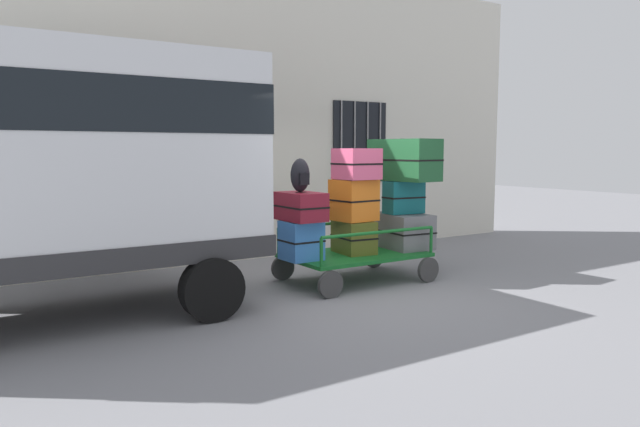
# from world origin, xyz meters

# --- Properties ---
(ground_plane) EXTENTS (40.00, 40.00, 0.00)m
(ground_plane) POSITION_xyz_m (0.00, 0.00, 0.00)
(ground_plane) COLOR gray
(building_wall) EXTENTS (12.00, 0.38, 5.00)m
(building_wall) POSITION_xyz_m (0.00, 2.66, 2.50)
(building_wall) COLOR silver
(building_wall) RESTS_ON ground
(van) EXTENTS (4.29, 2.00, 2.93)m
(van) POSITION_xyz_m (-3.40, 0.38, 1.79)
(van) COLOR silver
(van) RESTS_ON ground
(luggage_cart) EXTENTS (2.01, 1.29, 0.40)m
(luggage_cart) POSITION_xyz_m (0.42, 0.19, 0.33)
(luggage_cart) COLOR #146023
(luggage_cart) RESTS_ON ground
(cart_railing) EXTENTS (1.90, 1.15, 0.39)m
(cart_railing) POSITION_xyz_m (0.42, 0.19, 0.72)
(cart_railing) COLOR #146023
(cart_railing) RESTS_ON luggage_cart
(suitcase_left_bottom) EXTENTS (0.49, 0.47, 0.52)m
(suitcase_left_bottom) POSITION_xyz_m (-0.47, 0.19, 0.66)
(suitcase_left_bottom) COLOR #3372C6
(suitcase_left_bottom) RESTS_ON luggage_cart
(suitcase_left_middle) EXTENTS (0.47, 0.70, 0.38)m
(suitcase_left_middle) POSITION_xyz_m (-0.47, 0.20, 1.11)
(suitcase_left_middle) COLOR maroon
(suitcase_left_middle) RESTS_ON suitcase_left_bottom
(suitcase_midleft_bottom) EXTENTS (0.50, 0.65, 0.47)m
(suitcase_midleft_bottom) POSITION_xyz_m (0.42, 0.22, 0.63)
(suitcase_midleft_bottom) COLOR #4C5119
(suitcase_midleft_bottom) RESTS_ON luggage_cart
(suitcase_midleft_middle) EXTENTS (0.58, 0.57, 0.58)m
(suitcase_midleft_middle) POSITION_xyz_m (0.42, 0.23, 1.15)
(suitcase_midleft_middle) COLOR orange
(suitcase_midleft_middle) RESTS_ON suitcase_midleft_bottom
(suitcase_midleft_top) EXTENTS (0.52, 0.53, 0.43)m
(suitcase_midleft_top) POSITION_xyz_m (0.42, 0.17, 1.66)
(suitcase_midleft_top) COLOR #CC4C72
(suitcase_midleft_top) RESTS_ON suitcase_midleft_middle
(suitcase_center_bottom) EXTENTS (0.68, 0.94, 0.51)m
(suitcase_center_bottom) POSITION_xyz_m (1.30, 0.20, 0.65)
(suitcase_center_bottom) COLOR slate
(suitcase_center_bottom) RESTS_ON luggage_cart
(suitcase_center_middle) EXTENTS (0.61, 0.37, 0.49)m
(suitcase_center_middle) POSITION_xyz_m (1.30, 0.19, 1.16)
(suitcase_center_middle) COLOR #0F5960
(suitcase_center_middle) RESTS_ON suitcase_center_bottom
(suitcase_center_top) EXTENTS (0.61, 1.12, 0.62)m
(suitcase_center_top) POSITION_xyz_m (1.30, 0.20, 1.71)
(suitcase_center_top) COLOR #194C28
(suitcase_center_top) RESTS_ON suitcase_center_middle
(backpack) EXTENTS (0.27, 0.22, 0.44)m
(backpack) POSITION_xyz_m (-0.49, 0.17, 1.52)
(backpack) COLOR black
(backpack) RESTS_ON suitcase_left_middle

